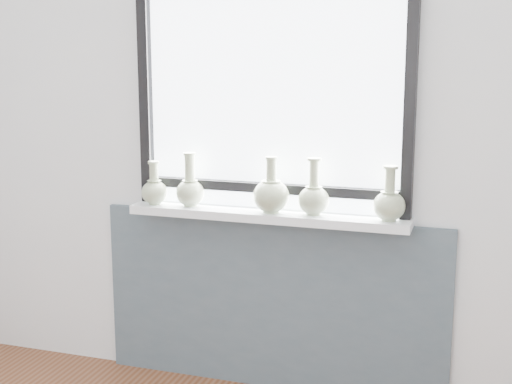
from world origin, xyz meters
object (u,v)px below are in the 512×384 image
(vase_c, at_px, (271,194))
(vase_b, at_px, (190,189))
(windowsill, at_px, (267,215))
(vase_e, at_px, (389,203))
(vase_a, at_px, (154,190))
(vase_d, at_px, (314,197))

(vase_c, bearing_deg, vase_b, 177.92)
(vase_b, bearing_deg, windowsill, 0.66)
(windowsill, distance_m, vase_e, 0.57)
(vase_a, relative_size, vase_b, 0.82)
(vase_e, bearing_deg, windowsill, 178.41)
(windowsill, distance_m, vase_d, 0.24)
(vase_d, xyz_separation_m, vase_e, (0.34, -0.01, -0.00))
(vase_c, relative_size, vase_d, 1.00)
(windowsill, xyz_separation_m, vase_c, (0.03, -0.02, 0.11))
(vase_b, height_order, vase_c, vase_c)
(windowsill, relative_size, vase_e, 5.46)
(vase_b, relative_size, vase_d, 0.99)
(windowsill, relative_size, vase_b, 5.14)
(vase_a, height_order, vase_e, vase_e)
(vase_d, relative_size, vase_e, 1.07)
(vase_c, xyz_separation_m, vase_e, (0.53, 0.00, -0.01))
(vase_d, distance_m, vase_e, 0.34)
(vase_b, bearing_deg, vase_d, 0.35)
(windowsill, height_order, vase_c, vase_c)
(vase_c, xyz_separation_m, vase_d, (0.19, 0.02, -0.01))
(vase_c, distance_m, vase_d, 0.20)
(vase_c, distance_m, vase_e, 0.53)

